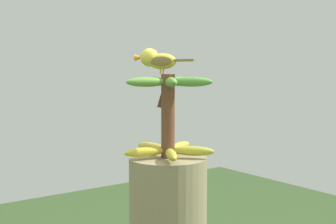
% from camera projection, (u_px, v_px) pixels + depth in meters
% --- Properties ---
extents(banana_bunch, '(0.32, 0.32, 0.30)m').
position_uv_depth(banana_bunch, '(168.00, 116.00, 1.56)').
color(banana_bunch, brown).
rests_on(banana_bunch, banana_tree).
extents(perched_bird, '(0.20, 0.15, 0.09)m').
position_uv_depth(perched_bird, '(156.00, 59.00, 1.59)').
color(perched_bird, '#C68933').
rests_on(perched_bird, banana_bunch).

